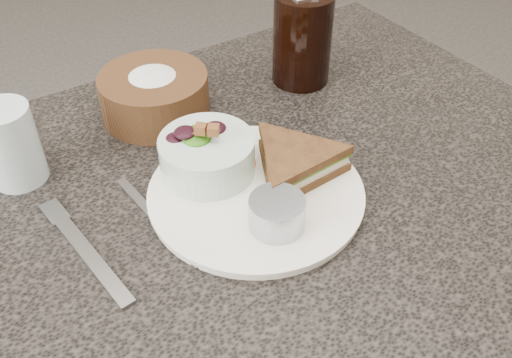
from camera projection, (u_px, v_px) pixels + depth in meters
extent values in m
cube|color=black|center=(242.00, 352.00, 0.97)|extent=(1.00, 0.70, 0.75)
cylinder|color=white|center=(256.00, 194.00, 0.71)|extent=(0.27, 0.27, 0.01)
cylinder|color=#A3A7B2|center=(277.00, 214.00, 0.65)|extent=(0.08, 0.08, 0.04)
cone|color=#FF5503|center=(232.00, 156.00, 0.74)|extent=(0.09, 0.09, 0.03)
cube|color=gray|center=(89.00, 255.00, 0.64)|extent=(0.04, 0.18, 0.00)
cube|color=#989A9D|center=(157.00, 220.00, 0.68)|extent=(0.03, 0.18, 0.00)
cylinder|color=silver|center=(11.00, 145.00, 0.71)|extent=(0.09, 0.09, 0.11)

